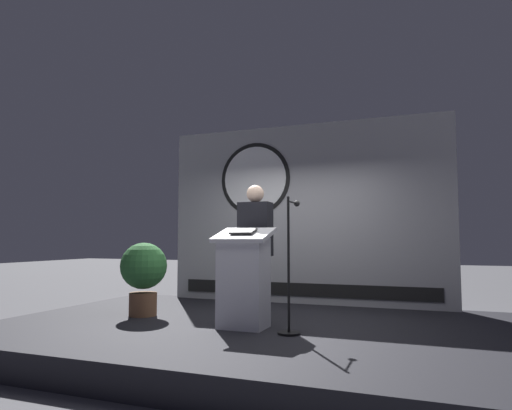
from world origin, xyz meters
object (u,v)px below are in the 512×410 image
Objects in this scene: potted_plant at (144,271)px; podium at (244,279)px; speaker_person at (255,251)px; microphone_stand at (290,285)px.

podium is at bearing -10.37° from potted_plant.
speaker_person is 1.15× the size of microphone_stand.
potted_plant is at bearing -172.53° from speaker_person.
podium is 1.57m from potted_plant.
potted_plant is (-1.54, 0.28, 0.03)m from podium.
podium is 0.78× the size of microphone_stand.
speaker_person is at bearing 94.74° from podium.
microphone_stand reaches higher than potted_plant.
speaker_person reaches higher than potted_plant.
podium is 0.59m from microphone_stand.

